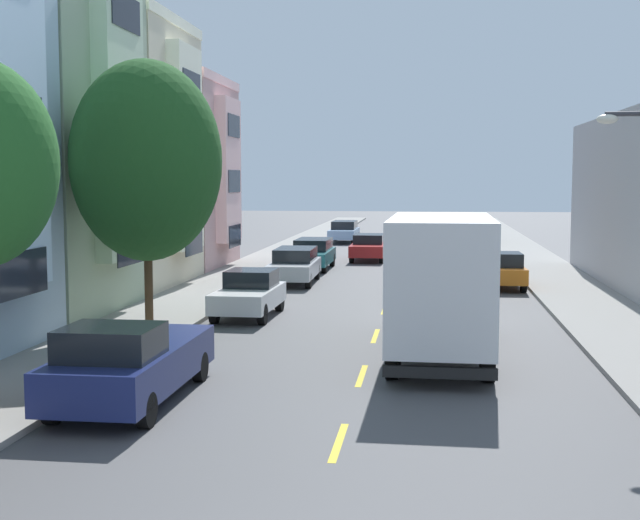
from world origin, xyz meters
TOP-DOWN VIEW (x-y plane):
  - ground_plane at (0.00, 30.00)m, footprint 160.00×160.00m
  - sidewalk_left at (-7.10, 28.00)m, footprint 3.20×120.00m
  - sidewalk_right at (7.10, 28.00)m, footprint 3.20×120.00m
  - lane_centerline_dashes at (0.00, 24.50)m, footprint 0.14×47.20m
  - townhouse_fourth_cream at (-15.57, 27.11)m, footprint 14.56×7.31m
  - townhouse_fifth_rose at (-15.00, 34.62)m, footprint 13.42×7.31m
  - street_tree_second at (-6.40, 16.14)m, footprint 4.24×4.24m
  - delivery_box_truck at (1.80, 14.22)m, footprint 2.50×7.89m
  - parked_pickup_navy at (-4.42, 9.01)m, footprint 2.02×5.31m
  - parked_hatchback_orange at (4.42, 28.35)m, footprint 1.85×4.05m
  - parked_wagon_silver at (-4.22, 28.95)m, footprint 1.92×4.74m
  - parked_wagon_teal at (-4.22, 34.66)m, footprint 1.83×4.71m
  - parked_wagon_charcoal at (4.29, 52.93)m, footprint 1.93×4.74m
  - parked_wagon_sky at (-4.44, 52.65)m, footprint 1.84×4.71m
  - parked_hatchback_white at (-4.30, 19.91)m, footprint 1.82×4.04m
  - moving_red_sedan at (-1.80, 39.62)m, footprint 1.80×4.50m

SIDE VIEW (x-z plane):
  - ground_plane at x=0.00m, z-range 0.00..0.00m
  - lane_centerline_dashes at x=0.00m, z-range 0.00..0.01m
  - sidewalk_left at x=-7.10m, z-range 0.00..0.14m
  - sidewalk_right at x=7.10m, z-range 0.00..0.14m
  - moving_red_sedan at x=-1.80m, z-range 0.03..1.46m
  - parked_hatchback_orange at x=4.42m, z-range 0.01..1.51m
  - parked_hatchback_white at x=-4.30m, z-range 0.01..1.51m
  - parked_wagon_silver at x=-4.22m, z-range 0.05..1.55m
  - parked_wagon_teal at x=-4.22m, z-range 0.05..1.55m
  - parked_wagon_charcoal at x=4.29m, z-range 0.05..1.55m
  - parked_wagon_sky at x=-4.44m, z-range 0.05..1.55m
  - parked_pickup_navy at x=-4.42m, z-range -0.04..1.69m
  - delivery_box_truck at x=1.80m, z-range 0.21..3.79m
  - townhouse_fifth_rose at x=-15.00m, z-range -0.20..9.30m
  - street_tree_second at x=-6.40m, z-range 1.15..8.81m
  - townhouse_fourth_cream at x=-15.57m, z-range -0.20..10.83m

